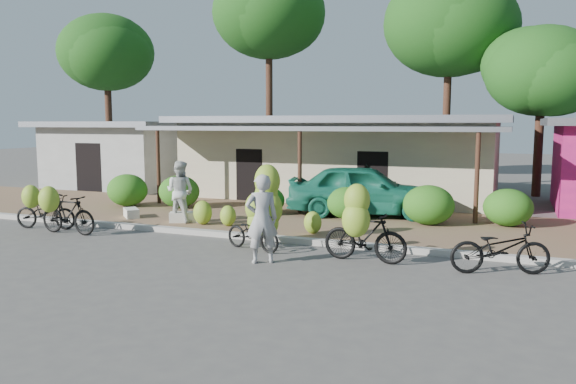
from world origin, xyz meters
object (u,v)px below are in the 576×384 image
Objects in this scene: teal_van at (363,190)px; sack_far at (131,213)px; bike_center at (261,214)px; bystander at (180,192)px; tree_far_center at (266,12)px; bike_right at (363,230)px; sack_near at (184,217)px; tree_back_left at (105,51)px; tree_near_right at (537,69)px; tree_center_right at (446,23)px; bike_left at (65,212)px; bike_far_right at (500,249)px; vendor at (262,219)px; bike_far_left at (44,210)px.

sack_far is at bearing 103.94° from teal_van.
bystander is (-3.51, 1.81, 0.19)m from bike_center.
bike_right is (9.27, -15.51, -8.05)m from tree_far_center.
sack_near reaches higher than sack_far.
tree_back_left is at bearing -43.62° from bystander.
bike_center is 0.43× the size of teal_van.
tree_near_right is 9.45× the size of sack_far.
tree_center_right is 16.33m from bystander.
teal_van reaches higher than bike_left.
teal_van is (-4.28, 5.43, 0.42)m from bike_far_right.
tree_center_right is at bearing -7.52° from bike_far_right.
tree_near_right is at bearing -9.46° from bike_center.
bike_right reaches higher than bike_left.
bystander reaches higher than sack_far.
bike_far_right is 9.24m from sack_near.
bike_left reaches higher than sack_near.
bike_left is 2.20× the size of sack_near.
bike_far_right is at bearing -93.70° from tree_near_right.
sack_far is (-7.88, -13.49, -7.50)m from tree_center_right.
bystander reaches higher than bike_far_right.
tree_near_right is at bearing -145.71° from vendor.
tree_far_center is 17.52m from bike_left.
vendor is (6.38, -0.82, 0.35)m from bike_left.
bike_right is 5.84m from teal_van.
bike_far_left is 4.02m from sack_near.
bystander is (-9.08, 2.16, 0.52)m from bike_far_right.
tree_near_right reaches higher than bystander.
tree_center_right reaches higher than tree_near_right.
bike_right is 6.69m from bystander.
teal_van is at bearing 25.02° from sack_far.
bike_left is 0.88× the size of bike_far_right.
teal_van is (15.83, -6.86, -5.89)m from tree_back_left.
bystander is (11.03, -10.13, -5.79)m from tree_back_left.
vendor is (-2.08, -0.78, 0.24)m from bike_right.
bike_left is 11.30m from bike_far_right.
bike_left reaches higher than bike_far_right.
bike_far_right is 6.93m from teal_van.
teal_van is at bearing -23.44° from tree_back_left.
tree_far_center is 9.07m from tree_center_right.
tree_far_center is 5.32× the size of bike_center.
sack_near is (3.13, -13.09, -8.53)m from tree_far_center.
teal_van is at bearing 17.76° from bike_right.
bike_far_right is at bearing -51.63° from tree_far_center.
tree_near_right is at bearing -42.83° from teal_van.
bike_right reaches higher than bike_far_left.
bike_far_left is at bearing -150.02° from sack_near.
bike_right reaches higher than sack_near.
bike_far_right is at bearing -77.42° from bike_center.
tree_center_right reaches higher than bystander.
tree_back_left reaches higher than vendor.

